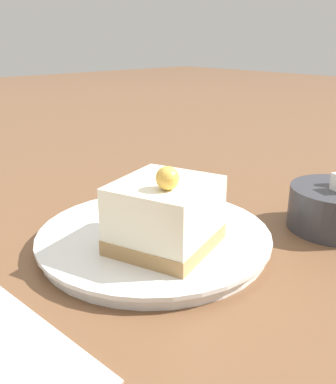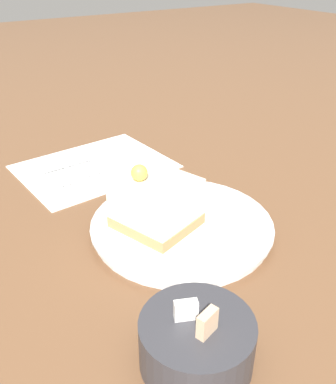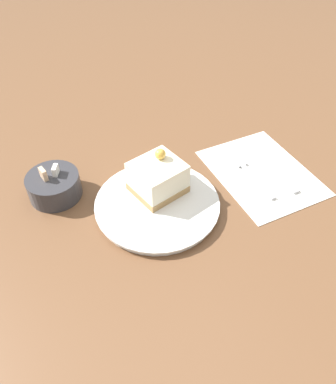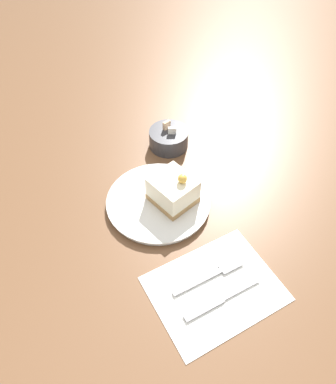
{
  "view_description": "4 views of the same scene",
  "coord_description": "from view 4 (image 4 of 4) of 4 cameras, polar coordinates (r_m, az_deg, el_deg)",
  "views": [
    {
      "loc": [
        0.25,
        0.26,
        0.2
      ],
      "look_at": [
        -0.0,
        -0.01,
        0.06
      ],
      "focal_mm": 40.0,
      "sensor_mm": 36.0,
      "label": 1
    },
    {
      "loc": [
        -0.37,
        0.23,
        0.32
      ],
      "look_at": [
        0.01,
        -0.01,
        0.06
      ],
      "focal_mm": 40.0,
      "sensor_mm": 36.0,
      "label": 2
    },
    {
      "loc": [
        -0.15,
        -0.49,
        0.51
      ],
      "look_at": [
        0.02,
        -0.04,
        0.04
      ],
      "focal_mm": 35.0,
      "sensor_mm": 36.0,
      "label": 3
    },
    {
      "loc": [
        0.5,
        -0.23,
        0.65
      ],
      "look_at": [
        0.02,
        -0.02,
        0.06
      ],
      "focal_mm": 35.0,
      "sensor_mm": 36.0,
      "label": 4
    }
  ],
  "objects": [
    {
      "name": "sugar_bowl",
      "position": [
        0.96,
        0.1,
        8.17
      ],
      "size": [
        0.1,
        0.1,
        0.07
      ],
      "color": "#333338",
      "rests_on": "ground_plane"
    },
    {
      "name": "ground_plane",
      "position": [
        0.85,
        0.39,
        -1.23
      ],
      "size": [
        4.0,
        4.0,
        0.0
      ],
      "primitive_type": "plane",
      "color": "brown"
    },
    {
      "name": "napkin",
      "position": [
        0.73,
        7.16,
        -14.37
      ],
      "size": [
        0.2,
        0.25,
        0.0
      ],
      "rotation": [
        0.0,
        0.0,
        0.08
      ],
      "color": "white",
      "rests_on": "ground_plane"
    },
    {
      "name": "knife",
      "position": [
        0.72,
        7.29,
        -16.35
      ],
      "size": [
        0.02,
        0.16,
        0.0
      ],
      "rotation": [
        0.0,
        0.0,
        0.07
      ],
      "color": "#B2B2B7",
      "rests_on": "napkin"
    },
    {
      "name": "fork",
      "position": [
        0.74,
        7.0,
        -12.26
      ],
      "size": [
        0.03,
        0.15,
        0.0
      ],
      "rotation": [
        0.0,
        0.0,
        0.07
      ],
      "color": "#B2B2B7",
      "rests_on": "napkin"
    },
    {
      "name": "plate",
      "position": [
        0.83,
        -1.37,
        -1.71
      ],
      "size": [
        0.23,
        0.23,
        0.01
      ],
      "color": "silver",
      "rests_on": "ground_plane"
    },
    {
      "name": "cake_slice",
      "position": [
        0.81,
        0.85,
        0.3
      ],
      "size": [
        0.11,
        0.11,
        0.08
      ],
      "rotation": [
        0.0,
        0.0,
        0.32
      ],
      "color": "#AD8451",
      "rests_on": "plate"
    }
  ]
}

